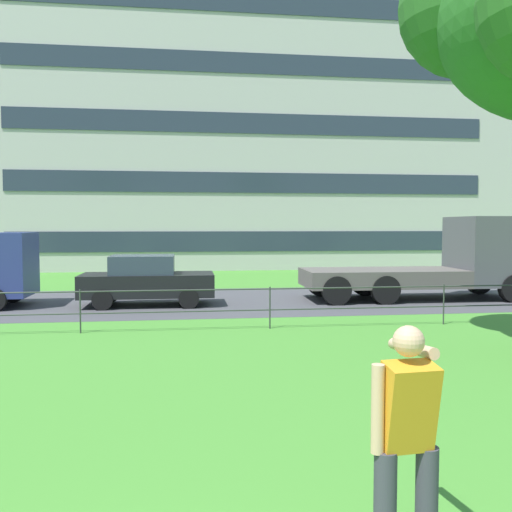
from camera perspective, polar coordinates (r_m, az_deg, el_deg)
street_strip at (r=17.70m, az=-8.04°, el=-4.76°), size 80.00×6.84×0.01m
park_fence at (r=12.73m, az=-8.30°, el=-4.83°), size 39.26×0.04×1.00m
person_thrower at (r=4.14m, az=15.49°, el=-18.01°), size 0.51×0.82×1.75m
car_black_far_left at (r=16.93m, az=-11.44°, el=-2.51°), size 4.00×1.82×1.54m
flatbed_truck_far_right at (r=19.19m, az=19.27°, el=-0.65°), size 7.34×2.55×2.75m
apartment_building_background at (r=35.13m, az=-1.29°, el=12.60°), size 31.17×10.33×16.37m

